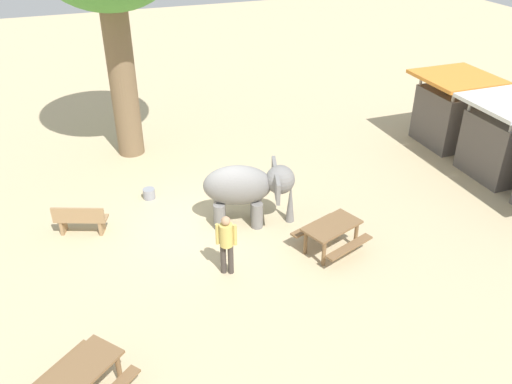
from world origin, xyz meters
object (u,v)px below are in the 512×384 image
wooden_bench (80,219)px  feed_bucket (149,194)px  person_handler (226,241)px  picnic_table_near (81,377)px  picnic_table_far (332,231)px  elephant (247,187)px  market_stall_white (503,143)px  market_stall_orange (451,114)px

wooden_bench → feed_bucket: wooden_bench is taller
person_handler → feed_bucket: size_ratio=4.50×
picnic_table_near → picnic_table_far: bearing=-17.4°
wooden_bench → picnic_table_far: wooden_bench is taller
elephant → picnic_table_far: (1.97, 1.58, -0.54)m
picnic_table_near → picnic_table_far: size_ratio=1.10×
elephant → market_stall_white: size_ratio=1.01×
elephant → person_handler: 2.29m
market_stall_white → picnic_table_far: bearing=-75.0°
feed_bucket → elephant: bearing=46.7°
person_handler → market_stall_orange: bearing=-40.3°
wooden_bench → market_stall_orange: (-1.51, 12.96, 0.67)m
wooden_bench → picnic_table_near: size_ratio=0.69×
market_stall_orange → feed_bucket: size_ratio=7.00×
elephant → picnic_table_near: 6.62m
market_stall_orange → picnic_table_near: bearing=-62.1°
elephant → market_stall_orange: 8.92m
person_handler → wooden_bench: size_ratio=1.12×
person_handler → market_stall_white: (-1.84, 9.76, 0.19)m
market_stall_orange → market_stall_white: same height
market_stall_white → feed_bucket: bearing=-102.1°
wooden_bench → market_stall_orange: size_ratio=0.58×
wooden_bench → picnic_table_near: 5.57m
elephant → market_stall_orange: bearing=33.3°
market_stall_white → wooden_bench: bearing=-94.8°
picnic_table_near → feed_bucket: (-6.80, 2.40, -0.43)m
wooden_bench → person_handler: bearing=-21.4°
market_stall_white → market_stall_orange: bearing=180.0°
wooden_bench → picnic_table_far: size_ratio=0.76×
picnic_table_far → elephant: bearing=-71.3°
person_handler → feed_bucket: person_handler is taller
picnic_table_near → market_stall_white: size_ratio=0.83×
person_handler → market_stall_orange: market_stall_orange is taller
market_stall_orange → market_stall_white: 2.60m
picnic_table_far → feed_bucket: (-4.21, -3.95, -0.43)m
elephant → picnic_table_far: elephant is taller
wooden_bench → market_stall_orange: bearing=27.7°
person_handler → feed_bucket: bearing=40.8°
picnic_table_far → market_stall_white: bearing=174.9°
picnic_table_near → picnic_table_far: (-2.59, 6.35, 0.00)m
market_stall_white → feed_bucket: 11.22m
elephant → market_stall_orange: size_ratio=1.01×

